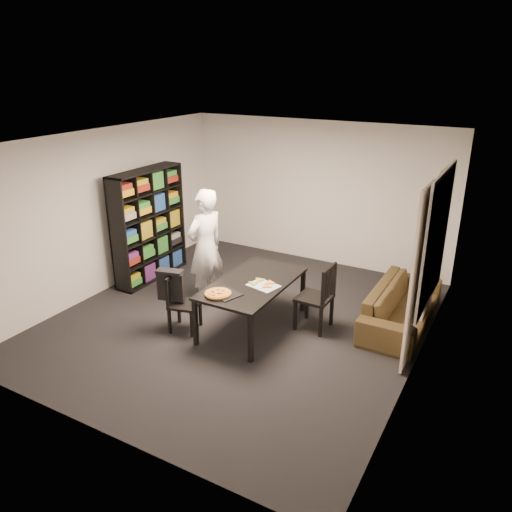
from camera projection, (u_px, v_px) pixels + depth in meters
The scene contains 16 objects.
room at pixel (239, 236), 6.87m from camera, with size 5.01×5.51×2.61m.
window_pane at pixel (437, 239), 6.16m from camera, with size 0.02×1.40×1.60m, color black.
window_frame at pixel (436, 239), 6.16m from camera, with size 0.03×1.52×1.72m, color white.
curtain_left at pixel (417, 278), 5.90m from camera, with size 0.03×0.70×2.25m, color beige.
curtain_right at pixel (434, 251), 6.75m from camera, with size 0.03×0.70×2.25m, color beige.
bookshelf at pixel (149, 225), 8.46m from camera, with size 0.35×1.50×1.90m, color black.
dining_table at pixel (253, 286), 6.91m from camera, with size 0.93×1.68×0.70m.
chair_left at pixel (179, 299), 6.92m from camera, with size 0.47×0.47×0.82m.
chair_right at pixel (321, 293), 6.88m from camera, with size 0.46×0.46×0.97m.
draped_jacket at pixel (170, 284), 6.87m from camera, with size 0.39×0.25×0.46m.
person at pixel (206, 248), 7.55m from camera, with size 0.66×0.44×1.82m, color white.
baking_tray at pixel (225, 293), 6.54m from camera, with size 0.40×0.32×0.01m, color black.
pepperoni_pizza at pixel (218, 293), 6.49m from camera, with size 0.35×0.35×0.03m.
kitchen_towel at pixel (263, 286), 6.77m from camera, with size 0.40×0.30×0.01m, color white.
pizza_slices at pixel (262, 283), 6.82m from camera, with size 0.37×0.31×0.01m, color gold, non-canonical shape.
sofa at pixel (402, 305), 7.14m from camera, with size 1.95×0.76×0.57m, color #402F19.
Camera 1 is at (3.35, -5.57, 3.55)m, focal length 35.00 mm.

